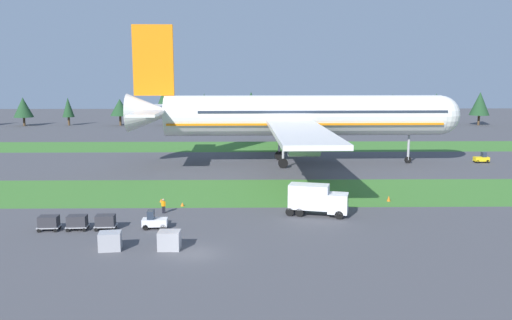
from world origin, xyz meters
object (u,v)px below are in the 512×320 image
at_px(catering_truck, 317,199).
at_px(uld_container_0, 110,241).
at_px(taxiway_marker_2, 161,200).
at_px(taxiway_marker_1, 182,204).
at_px(uld_container_1, 169,240).
at_px(taxiway_marker_0, 389,199).
at_px(pushback_tractor, 482,158).
at_px(baggage_tug, 154,221).
at_px(cargo_dolly_second, 77,221).
at_px(cargo_dolly_third, 49,222).
at_px(cargo_dolly_lead, 105,221).
at_px(airliner, 296,115).
at_px(ground_crew_marshaller, 163,205).

distance_m(catering_truck, uld_container_0, 23.71).
bearing_deg(taxiway_marker_2, taxiway_marker_1, -35.02).
relative_size(uld_container_1, taxiway_marker_0, 2.92).
height_order(pushback_tractor, uld_container_1, pushback_tractor).
distance_m(baggage_tug, pushback_tractor, 66.60).
bearing_deg(taxiway_marker_1, uld_container_1, -87.23).
xyz_separation_m(cargo_dolly_second, taxiway_marker_2, (6.80, 11.87, -0.69)).
relative_size(cargo_dolly_third, taxiway_marker_2, 5.02).
xyz_separation_m(cargo_dolly_lead, catering_truck, (22.79, 5.14, 1.03)).
xyz_separation_m(cargo_dolly_third, taxiway_marker_1, (12.62, 9.95, -0.69)).
bearing_deg(cargo_dolly_second, taxiway_marker_2, 147.57).
relative_size(uld_container_0, taxiway_marker_0, 2.92).
height_order(uld_container_0, taxiway_marker_1, uld_container_0).
distance_m(cargo_dolly_third, taxiway_marker_1, 16.09).
relative_size(uld_container_1, taxiway_marker_1, 4.40).
xyz_separation_m(baggage_tug, cargo_dolly_third, (-10.81, -0.50, 0.10)).
relative_size(cargo_dolly_lead, taxiway_marker_0, 3.31).
distance_m(cargo_dolly_second, uld_container_0, 8.09).
bearing_deg(uld_container_0, taxiway_marker_0, 30.64).
xyz_separation_m(cargo_dolly_lead, taxiway_marker_2, (3.90, 11.74, -0.69)).
relative_size(cargo_dolly_third, pushback_tractor, 0.86).
relative_size(catering_truck, taxiway_marker_1, 16.07).
distance_m(taxiway_marker_0, taxiway_marker_1, 26.19).
relative_size(airliner, pushback_tractor, 27.95).
bearing_deg(catering_truck, pushback_tractor, 150.15).
bearing_deg(cargo_dolly_second, catering_truck, 98.96).
height_order(cargo_dolly_third, taxiway_marker_1, cargo_dolly_third).
distance_m(baggage_tug, ground_crew_marshaller, 6.13).
bearing_deg(cargo_dolly_second, taxiway_marker_0, 105.74).
height_order(airliner, uld_container_0, airliner).
relative_size(baggage_tug, taxiway_marker_0, 3.88).
relative_size(cargo_dolly_lead, ground_crew_marshaller, 1.30).
height_order(taxiway_marker_0, taxiway_marker_1, taxiway_marker_0).
bearing_deg(ground_crew_marshaller, taxiway_marker_0, -148.51).
bearing_deg(uld_container_1, baggage_tug, 111.23).
bearing_deg(uld_container_0, cargo_dolly_second, 128.53).
height_order(pushback_tractor, taxiway_marker_2, pushback_tractor).
distance_m(catering_truck, uld_container_1, 19.12).
xyz_separation_m(cargo_dolly_second, catering_truck, (25.69, 5.27, 1.03)).
xyz_separation_m(catering_truck, taxiway_marker_2, (-18.89, 6.60, -1.73)).
relative_size(cargo_dolly_third, ground_crew_marshaller, 1.30).
distance_m(uld_container_0, taxiway_marker_2, 18.30).
bearing_deg(taxiway_marker_1, cargo_dolly_lead, -125.18).
relative_size(catering_truck, taxiway_marker_2, 16.19).
xyz_separation_m(catering_truck, pushback_tractor, (35.04, 35.66, -1.14)).
bearing_deg(catering_truck, cargo_dolly_third, -64.64).
distance_m(airliner, uld_container_0, 51.88).
bearing_deg(uld_container_1, cargo_dolly_lead, 139.80).
bearing_deg(cargo_dolly_third, uld_container_0, 49.38).
distance_m(ground_crew_marshaller, taxiway_marker_2, 5.54).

